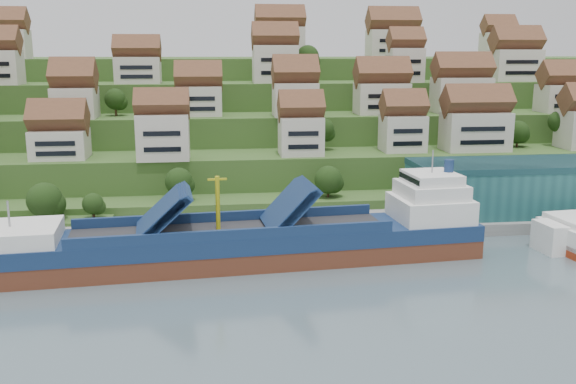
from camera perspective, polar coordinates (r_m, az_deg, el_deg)
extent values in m
plane|color=slate|center=(106.11, 2.60, -5.80)|extent=(300.00, 300.00, 0.00)
cube|color=gray|center=(124.37, 10.58, -2.73)|extent=(180.00, 14.00, 2.20)
cube|color=#2D4C1E|center=(188.72, -1.71, 2.92)|extent=(260.00, 128.00, 4.00)
cube|color=#2D4C1E|center=(193.10, -1.85, 4.19)|extent=(260.00, 118.00, 11.00)
cube|color=#2D4C1E|center=(200.53, -2.06, 5.51)|extent=(260.00, 102.00, 18.00)
cube|color=#2D4C1E|center=(208.07, -2.26, 6.73)|extent=(260.00, 86.00, 25.00)
cube|color=#2D4C1E|center=(216.74, -2.47, 7.75)|extent=(260.00, 68.00, 31.00)
cube|color=beige|center=(143.25, -19.60, 4.03)|extent=(11.29, 8.57, 6.02)
cube|color=beige|center=(135.71, -11.03, 4.83)|extent=(10.63, 7.03, 9.49)
cube|color=beige|center=(139.60, 1.15, 5.01)|extent=(9.25, 7.62, 8.27)
cube|color=beige|center=(147.10, 10.16, 5.16)|extent=(9.36, 7.73, 8.08)
cube|color=beige|center=(151.95, 16.31, 5.20)|extent=(14.46, 8.26, 8.69)
cube|color=beige|center=(156.83, -18.39, 7.53)|extent=(9.66, 8.98, 6.96)
cube|color=beige|center=(155.94, -7.91, 8.02)|extent=(10.70, 7.90, 6.98)
cube|color=beige|center=(152.99, 0.64, 8.21)|extent=(10.18, 8.56, 7.83)
cube|color=beige|center=(160.43, 8.32, 8.22)|extent=(12.58, 8.36, 7.49)
cube|color=beige|center=(167.81, 15.13, 8.32)|extent=(13.71, 8.18, 8.71)
cube|color=beige|center=(177.28, 22.96, 7.67)|extent=(9.75, 8.04, 6.86)
cube|color=beige|center=(171.11, -13.19, 10.50)|extent=(11.35, 7.30, 6.68)
cube|color=beige|center=(170.45, -1.16, 11.30)|extent=(11.45, 7.79, 9.61)
cube|color=beige|center=(175.65, 10.36, 11.02)|extent=(8.84, 7.14, 8.89)
cube|color=beige|center=(190.56, 19.50, 10.56)|extent=(12.97, 8.47, 8.52)
cube|color=beige|center=(195.59, -23.57, 11.94)|extent=(10.47, 8.03, 7.82)
cube|color=beige|center=(188.52, -0.72, 13.12)|extent=(13.54, 8.15, 8.82)
cube|color=beige|center=(195.62, 9.26, 12.84)|extent=(14.40, 8.73, 8.15)
cube|color=beige|center=(209.68, 18.13, 12.28)|extent=(9.28, 7.05, 7.55)
ellipsoid|color=#203D14|center=(130.19, 3.60, 1.09)|extent=(5.71, 5.71, 5.71)
ellipsoid|color=#203D14|center=(128.30, -9.68, 0.93)|extent=(5.49, 5.49, 5.49)
ellipsoid|color=#203D14|center=(160.63, 19.75, 5.04)|extent=(5.35, 5.35, 5.35)
ellipsoid|color=#203D14|center=(165.15, 22.96, 5.79)|extent=(5.21, 5.21, 5.21)
ellipsoid|color=#203D14|center=(146.29, 3.13, 5.59)|extent=(5.08, 5.08, 5.08)
ellipsoid|color=#203D14|center=(171.22, 14.62, 8.92)|extent=(4.24, 4.24, 4.24)
ellipsoid|color=#203D14|center=(163.01, -19.57, 7.59)|extent=(4.98, 4.98, 4.98)
ellipsoid|color=#203D14|center=(159.28, -15.11, 7.98)|extent=(5.02, 5.02, 5.02)
ellipsoid|color=#203D14|center=(174.56, 1.76, 11.94)|extent=(6.11, 6.11, 6.11)
ellipsoid|color=#203D14|center=(182.67, 9.55, 11.15)|extent=(5.15, 5.15, 5.15)
ellipsoid|color=#203D14|center=(181.52, 10.50, 11.01)|extent=(5.20, 5.20, 5.20)
ellipsoid|color=#203D14|center=(125.05, -20.82, -0.68)|extent=(6.44, 6.44, 6.44)
ellipsoid|color=#203D14|center=(123.46, -16.95, -1.00)|extent=(3.94, 3.94, 3.94)
cube|color=#225C5D|center=(137.70, 23.24, 0.54)|extent=(60.00, 15.00, 10.00)
cylinder|color=gray|center=(117.92, 10.48, -1.00)|extent=(0.16, 0.16, 8.00)
cube|color=maroon|center=(117.33, 10.83, 0.72)|extent=(1.20, 0.05, 0.80)
cube|color=brown|center=(103.17, -3.95, -5.77)|extent=(77.67, 18.18, 4.93)
cube|color=navy|center=(102.20, -3.98, -4.05)|extent=(77.68, 18.30, 2.57)
cube|color=white|center=(102.61, -22.35, -3.48)|extent=(10.76, 12.03, 2.57)
cube|color=#262628|center=(101.62, -5.09, -3.41)|extent=(49.99, 14.12, 0.30)
cube|color=navy|center=(100.16, -11.31, -1.86)|extent=(8.27, 11.47, 6.82)
cube|color=navy|center=(102.10, -0.18, -1.34)|extent=(7.90, 11.44, 7.21)
cylinder|color=gold|center=(100.32, -6.26, -1.08)|extent=(0.75, 0.75, 8.88)
cube|color=white|center=(109.93, 12.53, -1.43)|extent=(12.73, 12.19, 3.95)
cube|color=white|center=(109.23, 12.61, 0.18)|extent=(10.67, 10.85, 2.47)
cube|color=white|center=(108.82, 12.66, 1.24)|extent=(8.60, 9.50, 1.78)
cylinder|color=navy|center=(109.73, 14.11, 2.26)|extent=(1.70, 1.70, 2.17)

